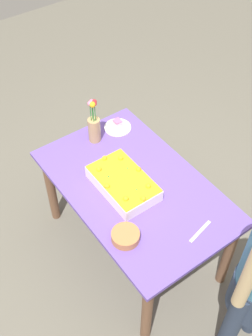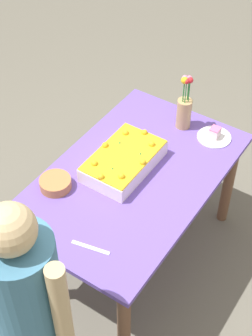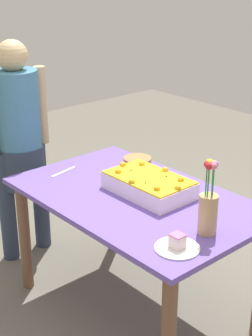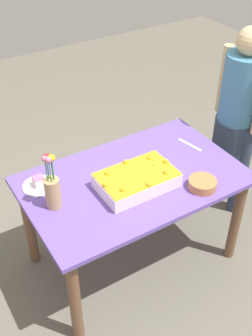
{
  "view_description": "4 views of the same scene",
  "coord_description": "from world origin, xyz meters",
  "px_view_note": "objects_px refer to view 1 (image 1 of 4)",
  "views": [
    {
      "loc": [
        -1.45,
        1.12,
        2.9
      ],
      "look_at": [
        0.05,
        0.03,
        0.89
      ],
      "focal_mm": 45.0,
      "sensor_mm": 36.0,
      "label": 1
    },
    {
      "loc": [
        -1.7,
        -1.09,
        2.79
      ],
      "look_at": [
        0.02,
        0.05,
        0.76
      ],
      "focal_mm": 55.0,
      "sensor_mm": 36.0,
      "label": 2
    },
    {
      "loc": [
        1.88,
        -1.72,
        1.94
      ],
      "look_at": [
        -0.06,
        -0.01,
        0.89
      ],
      "focal_mm": 55.0,
      "sensor_mm": 36.0,
      "label": 3
    },
    {
      "loc": [
        1.12,
        1.73,
        2.41
      ],
      "look_at": [
        0.06,
        0.01,
        0.86
      ],
      "focal_mm": 45.0,
      "sensor_mm": 36.0,
      "label": 4
    }
  ],
  "objects_px": {
    "sheet_cake": "(123,183)",
    "cake_knife": "(200,231)",
    "fruit_bowl": "(125,236)",
    "flower_vase": "(94,126)",
    "serving_plate_with_slice": "(118,126)"
  },
  "relations": [
    {
      "from": "cake_knife",
      "to": "sheet_cake",
      "type": "bearing_deg",
      "value": 95.76
    },
    {
      "from": "serving_plate_with_slice",
      "to": "flower_vase",
      "type": "distance_m",
      "value": 0.24
    },
    {
      "from": "sheet_cake",
      "to": "flower_vase",
      "type": "height_order",
      "value": "flower_vase"
    },
    {
      "from": "fruit_bowl",
      "to": "cake_knife",
      "type": "bearing_deg",
      "value": -119.25
    },
    {
      "from": "flower_vase",
      "to": "cake_knife",
      "type": "bearing_deg",
      "value": -175.8
    },
    {
      "from": "sheet_cake",
      "to": "fruit_bowl",
      "type": "relative_size",
      "value": 2.74
    },
    {
      "from": "cake_knife",
      "to": "fruit_bowl",
      "type": "xyz_separation_m",
      "value": [
        0.22,
        0.4,
        0.03
      ]
    },
    {
      "from": "flower_vase",
      "to": "fruit_bowl",
      "type": "relative_size",
      "value": 2.1
    },
    {
      "from": "flower_vase",
      "to": "fruit_bowl",
      "type": "distance_m",
      "value": 0.9
    },
    {
      "from": "serving_plate_with_slice",
      "to": "cake_knife",
      "type": "relative_size",
      "value": 1.02
    },
    {
      "from": "serving_plate_with_slice",
      "to": "flower_vase",
      "type": "xyz_separation_m",
      "value": [
        -0.01,
        0.21,
        0.11
      ]
    },
    {
      "from": "sheet_cake",
      "to": "cake_knife",
      "type": "xyz_separation_m",
      "value": [
        -0.56,
        -0.18,
        -0.05
      ]
    },
    {
      "from": "sheet_cake",
      "to": "serving_plate_with_slice",
      "type": "bearing_deg",
      "value": -31.43
    },
    {
      "from": "cake_knife",
      "to": "fruit_bowl",
      "type": "distance_m",
      "value": 0.46
    },
    {
      "from": "fruit_bowl",
      "to": "flower_vase",
      "type": "bearing_deg",
      "value": -21.12
    }
  ]
}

